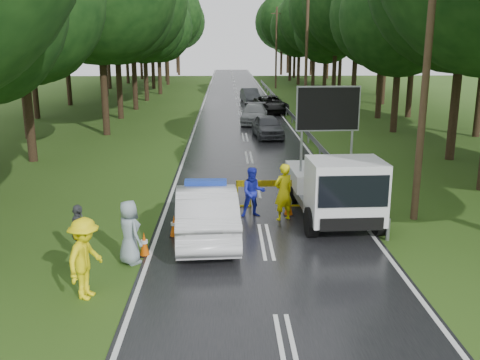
{
  "coord_description": "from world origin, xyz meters",
  "views": [
    {
      "loc": [
        -1.18,
        -15.13,
        5.87
      ],
      "look_at": [
        -0.72,
        2.42,
        1.3
      ],
      "focal_mm": 40.0,
      "sensor_mm": 36.0,
      "label": 1
    }
  ],
  "objects_px": {
    "queue_car_first": "(267,126)",
    "queue_car_fourth": "(250,95)",
    "officer": "(283,192)",
    "police_sedan": "(206,211)",
    "work_truck": "(335,187)",
    "civilian": "(253,192)",
    "barrier": "(270,187)",
    "queue_car_second": "(254,114)",
    "queue_car_third": "(271,104)"
  },
  "relations": [
    {
      "from": "officer",
      "to": "queue_car_second",
      "type": "distance_m",
      "value": 22.06
    },
    {
      "from": "police_sedan",
      "to": "queue_car_first",
      "type": "distance_m",
      "value": 17.95
    },
    {
      "from": "work_truck",
      "to": "barrier",
      "type": "relative_size",
      "value": 2.27
    },
    {
      "from": "queue_car_third",
      "to": "queue_car_fourth",
      "type": "bearing_deg",
      "value": 92.97
    },
    {
      "from": "officer",
      "to": "queue_car_second",
      "type": "xyz_separation_m",
      "value": [
        0.18,
        22.06,
        -0.29
      ]
    },
    {
      "from": "queue_car_third",
      "to": "queue_car_fourth",
      "type": "xyz_separation_m",
      "value": [
        -1.4,
        7.81,
        -0.01
      ]
    },
    {
      "from": "civilian",
      "to": "queue_car_third",
      "type": "distance_m",
      "value": 27.81
    },
    {
      "from": "work_truck",
      "to": "officer",
      "type": "height_order",
      "value": "work_truck"
    },
    {
      "from": "barrier",
      "to": "queue_car_fourth",
      "type": "height_order",
      "value": "queue_car_fourth"
    },
    {
      "from": "officer",
      "to": "queue_car_fourth",
      "type": "relative_size",
      "value": 0.46
    },
    {
      "from": "work_truck",
      "to": "queue_car_first",
      "type": "xyz_separation_m",
      "value": [
        -1.02,
        16.1,
        -0.47
      ]
    },
    {
      "from": "police_sedan",
      "to": "work_truck",
      "type": "height_order",
      "value": "work_truck"
    },
    {
      "from": "work_truck",
      "to": "queue_car_second",
      "type": "distance_m",
      "value": 22.16
    },
    {
      "from": "police_sedan",
      "to": "officer",
      "type": "bearing_deg",
      "value": -151.32
    },
    {
      "from": "queue_car_second",
      "to": "queue_car_first",
      "type": "bearing_deg",
      "value": -80.31
    },
    {
      "from": "queue_car_third",
      "to": "work_truck",
      "type": "bearing_deg",
      "value": -97.52
    },
    {
      "from": "queue_car_first",
      "to": "work_truck",
      "type": "bearing_deg",
      "value": -91.65
    },
    {
      "from": "barrier",
      "to": "queue_car_first",
      "type": "distance_m",
      "value": 14.61
    },
    {
      "from": "barrier",
      "to": "queue_car_third",
      "type": "distance_m",
      "value": 26.67
    },
    {
      "from": "civilian",
      "to": "queue_car_fourth",
      "type": "distance_m",
      "value": 35.5
    },
    {
      "from": "barrier",
      "to": "work_truck",
      "type": "bearing_deg",
      "value": -36.61
    },
    {
      "from": "queue_car_second",
      "to": "queue_car_fourth",
      "type": "bearing_deg",
      "value": 93.56
    },
    {
      "from": "officer",
      "to": "civilian",
      "type": "distance_m",
      "value": 1.07
    },
    {
      "from": "queue_car_third",
      "to": "queue_car_fourth",
      "type": "height_order",
      "value": "queue_car_third"
    },
    {
      "from": "police_sedan",
      "to": "queue_car_second",
      "type": "distance_m",
      "value": 23.82
    },
    {
      "from": "civilian",
      "to": "queue_car_first",
      "type": "relative_size",
      "value": 0.42
    },
    {
      "from": "queue_car_second",
      "to": "queue_car_third",
      "type": "height_order",
      "value": "queue_car_third"
    },
    {
      "from": "police_sedan",
      "to": "queue_car_first",
      "type": "bearing_deg",
      "value": -104.1
    },
    {
      "from": "work_truck",
      "to": "officer",
      "type": "xyz_separation_m",
      "value": [
        -1.71,
        0.04,
        -0.2
      ]
    },
    {
      "from": "barrier",
      "to": "officer",
      "type": "xyz_separation_m",
      "value": [
        0.34,
        -1.48,
        0.22
      ]
    },
    {
      "from": "queue_car_third",
      "to": "barrier",
      "type": "bearing_deg",
      "value": -101.94
    },
    {
      "from": "queue_car_second",
      "to": "queue_car_third",
      "type": "distance_m",
      "value": 6.24
    },
    {
      "from": "barrier",
      "to": "queue_car_first",
      "type": "xyz_separation_m",
      "value": [
        1.03,
        14.57,
        -0.06
      ]
    },
    {
      "from": "queue_car_fourth",
      "to": "police_sedan",
      "type": "bearing_deg",
      "value": -101.38
    },
    {
      "from": "officer",
      "to": "queue_car_fourth",
      "type": "height_order",
      "value": "officer"
    },
    {
      "from": "queue_car_first",
      "to": "queue_car_fourth",
      "type": "height_order",
      "value": "queue_car_first"
    },
    {
      "from": "police_sedan",
      "to": "officer",
      "type": "height_order",
      "value": "officer"
    },
    {
      "from": "queue_car_first",
      "to": "queue_car_fourth",
      "type": "distance_m",
      "value": 19.81
    },
    {
      "from": "work_truck",
      "to": "queue_car_first",
      "type": "bearing_deg",
      "value": 91.12
    },
    {
      "from": "queue_car_fourth",
      "to": "barrier",
      "type": "bearing_deg",
      "value": -98.15
    },
    {
      "from": "barrier",
      "to": "queue_car_second",
      "type": "relative_size",
      "value": 0.52
    },
    {
      "from": "queue_car_first",
      "to": "police_sedan",
      "type": "bearing_deg",
      "value": -105.58
    },
    {
      "from": "civilian",
      "to": "queue_car_first",
      "type": "bearing_deg",
      "value": 77.42
    },
    {
      "from": "queue_car_first",
      "to": "queue_car_second",
      "type": "xyz_separation_m",
      "value": [
        -0.51,
        6.0,
        -0.01
      ]
    },
    {
      "from": "civilian",
      "to": "work_truck",
      "type": "bearing_deg",
      "value": -15.77
    },
    {
      "from": "police_sedan",
      "to": "queue_car_first",
      "type": "xyz_separation_m",
      "value": [
        3.22,
        17.66,
        -0.14
      ]
    },
    {
      "from": "queue_car_second",
      "to": "queue_car_third",
      "type": "bearing_deg",
      "value": 78.99
    },
    {
      "from": "barrier",
      "to": "police_sedan",
      "type": "bearing_deg",
      "value": -125.16
    },
    {
      "from": "work_truck",
      "to": "officer",
      "type": "relative_size",
      "value": 2.83
    },
    {
      "from": "officer",
      "to": "queue_car_second",
      "type": "height_order",
      "value": "officer"
    }
  ]
}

